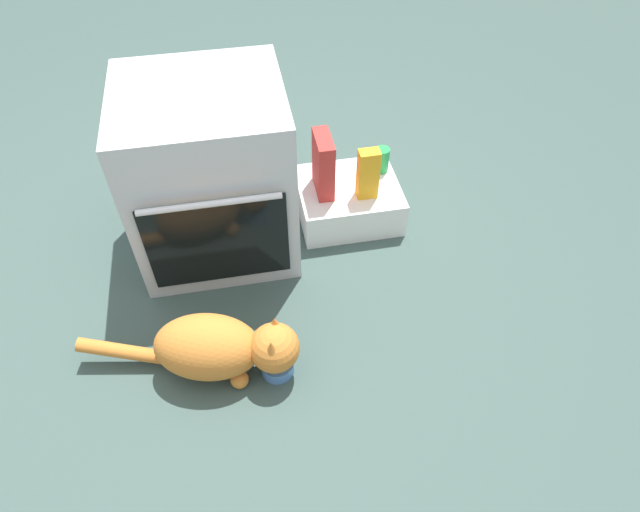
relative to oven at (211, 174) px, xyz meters
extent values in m
plane|color=#384C47|center=(-0.04, -0.41, -0.38)|extent=(8.00, 8.00, 0.00)
cube|color=#B7BABF|center=(0.00, 0.00, 0.00)|extent=(0.64, 0.60, 0.75)
cube|color=black|center=(0.00, -0.30, -0.09)|extent=(0.54, 0.01, 0.41)
cylinder|color=silver|center=(0.00, -0.33, 0.13)|extent=(0.51, 0.02, 0.02)
cube|color=white|center=(0.60, 0.05, -0.29)|extent=(0.46, 0.39, 0.18)
cylinder|color=#4C7AB7|center=(0.16, -0.73, -0.35)|extent=(0.12, 0.12, 0.06)
sphere|color=brown|center=(0.16, -0.73, -0.33)|extent=(0.07, 0.07, 0.07)
ellipsoid|color=#C6752D|center=(-0.08, -0.67, -0.24)|extent=(0.44, 0.33, 0.24)
sphere|color=#C6752D|center=(0.15, -0.73, -0.22)|extent=(0.18, 0.18, 0.18)
cone|color=#C6752D|center=(0.17, -0.68, -0.15)|extent=(0.06, 0.06, 0.08)
cone|color=#C6752D|center=(0.14, -0.78, -0.15)|extent=(0.06, 0.06, 0.08)
cylinder|color=#C6752D|center=(-0.40, -0.59, -0.30)|extent=(0.34, 0.13, 0.12)
sphere|color=#C6752D|center=(0.05, -0.64, -0.34)|extent=(0.07, 0.07, 0.07)
sphere|color=#C6752D|center=(0.01, -0.77, -0.34)|extent=(0.07, 0.07, 0.07)
cube|color=#B72D28|center=(0.48, 0.05, -0.06)|extent=(0.07, 0.18, 0.28)
cylinder|color=green|center=(0.77, 0.13, -0.14)|extent=(0.07, 0.07, 0.12)
cube|color=orange|center=(0.66, -0.03, -0.08)|extent=(0.09, 0.06, 0.24)
camera|label=1|loc=(0.12, -1.81, 1.44)|focal=30.82mm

